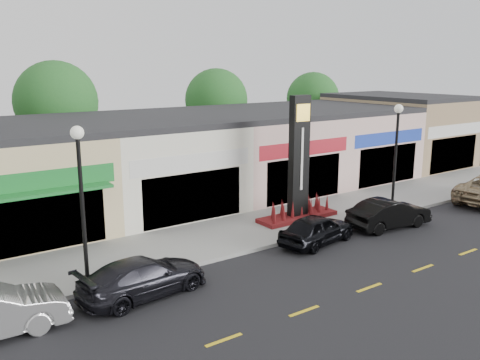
% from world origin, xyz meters
% --- Properties ---
extents(ground, '(120.00, 120.00, 0.00)m').
position_xyz_m(ground, '(0.00, 0.00, 0.00)').
color(ground, black).
rests_on(ground, ground).
extents(sidewalk, '(52.00, 4.30, 0.15)m').
position_xyz_m(sidewalk, '(0.00, 4.35, 0.07)').
color(sidewalk, gray).
rests_on(sidewalk, ground).
extents(curb, '(52.00, 0.20, 0.15)m').
position_xyz_m(curb, '(0.00, 2.10, 0.07)').
color(curb, gray).
rests_on(curb, ground).
extents(shop_beige, '(7.00, 10.85, 4.80)m').
position_xyz_m(shop_beige, '(-8.50, 11.46, 2.40)').
color(shop_beige, '#CDC183').
rests_on(shop_beige, ground).
extents(shop_cream, '(7.00, 10.01, 4.80)m').
position_xyz_m(shop_cream, '(-1.50, 11.47, 2.40)').
color(shop_cream, silver).
rests_on(shop_cream, ground).
extents(shop_pink_w, '(7.00, 10.01, 4.80)m').
position_xyz_m(shop_pink_w, '(5.50, 11.47, 2.40)').
color(shop_pink_w, beige).
rests_on(shop_pink_w, ground).
extents(shop_pink_e, '(7.00, 10.01, 4.80)m').
position_xyz_m(shop_pink_e, '(12.50, 11.47, 2.40)').
color(shop_pink_e, beige).
rests_on(shop_pink_e, ground).
extents(shop_tan, '(7.00, 10.01, 5.30)m').
position_xyz_m(shop_tan, '(19.50, 11.48, 2.65)').
color(shop_tan, '#927B55').
rests_on(shop_tan, ground).
extents(tree_rear_west, '(5.20, 5.20, 7.83)m').
position_xyz_m(tree_rear_west, '(-4.00, 19.50, 5.22)').
color(tree_rear_west, '#382619').
rests_on(tree_rear_west, ground).
extents(tree_rear_mid, '(4.80, 4.80, 7.29)m').
position_xyz_m(tree_rear_mid, '(8.00, 19.50, 4.88)').
color(tree_rear_mid, '#382619').
rests_on(tree_rear_mid, ground).
extents(tree_rear_east, '(4.60, 4.60, 6.94)m').
position_xyz_m(tree_rear_east, '(18.00, 19.50, 4.63)').
color(tree_rear_east, '#382619').
rests_on(tree_rear_east, ground).
extents(lamp_west_near, '(0.44, 0.44, 5.47)m').
position_xyz_m(lamp_west_near, '(-8.00, 2.50, 3.48)').
color(lamp_west_near, black).
rests_on(lamp_west_near, sidewalk).
extents(lamp_east_near, '(0.44, 0.44, 5.47)m').
position_xyz_m(lamp_east_near, '(8.00, 2.50, 3.48)').
color(lamp_east_near, black).
rests_on(lamp_east_near, sidewalk).
extents(pylon_sign, '(4.20, 1.30, 6.00)m').
position_xyz_m(pylon_sign, '(3.00, 4.20, 2.27)').
color(pylon_sign, '#55130E').
rests_on(pylon_sign, sidewalk).
extents(car_dark_sedan, '(2.38, 4.67, 1.30)m').
position_xyz_m(car_dark_sedan, '(-6.63, 0.91, 0.65)').
color(car_dark_sedan, black).
rests_on(car_dark_sedan, ground).
extents(car_black_sedan, '(2.17, 4.05, 1.31)m').
position_xyz_m(car_black_sedan, '(1.57, 1.31, 0.66)').
color(car_black_sedan, black).
rests_on(car_black_sedan, ground).
extents(car_black_conv, '(1.86, 4.33, 1.39)m').
position_xyz_m(car_black_conv, '(5.90, 0.99, 0.69)').
color(car_black_conv, black).
rests_on(car_black_conv, ground).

